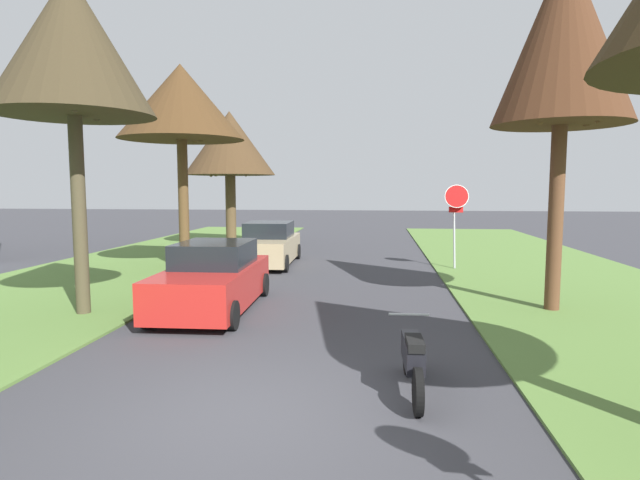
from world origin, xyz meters
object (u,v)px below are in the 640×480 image
(stop_sign_far, at_px, (456,208))
(parked_sedan_red, at_px, (213,279))
(street_tree_right_mid_a, at_px, (564,37))
(parked_motorcycle, at_px, (413,359))
(street_tree_left_mid_b, at_px, (181,103))
(street_tree_left_far, at_px, (230,144))
(street_tree_left_mid_a, at_px, (71,46))
(parked_sedan_tan, at_px, (269,245))

(stop_sign_far, bearing_deg, parked_sedan_red, -134.13)
(street_tree_right_mid_a, relative_size, parked_motorcycle, 3.93)
(street_tree_left_mid_b, bearing_deg, parked_motorcycle, -54.74)
(street_tree_left_far, xyz_separation_m, parked_sedan_red, (3.38, -13.16, -4.22))
(street_tree_left_mid_a, xyz_separation_m, street_tree_left_mid_b, (-0.11, 6.45, -0.16))
(stop_sign_far, height_order, street_tree_left_far, street_tree_left_far)
(street_tree_left_mid_b, bearing_deg, street_tree_left_mid_a, -88.99)
(street_tree_left_mid_a, xyz_separation_m, street_tree_left_far, (-0.64, 13.98, -0.90))
(street_tree_left_mid_a, height_order, parked_sedan_tan, street_tree_left_mid_a)
(street_tree_right_mid_a, xyz_separation_m, parked_motorcycle, (-3.51, -5.19, -5.63))
(street_tree_left_mid_b, relative_size, parked_sedan_red, 1.56)
(stop_sign_far, xyz_separation_m, street_tree_left_mid_a, (-9.21, -7.50, 3.70))
(street_tree_right_mid_a, xyz_separation_m, street_tree_left_mid_a, (-10.54, -1.53, -0.27))
(street_tree_left_mid_a, bearing_deg, parked_sedan_red, 16.84)
(street_tree_right_mid_a, bearing_deg, parked_sedan_red, -174.85)
(street_tree_left_far, distance_m, parked_motorcycle, 19.75)
(stop_sign_far, xyz_separation_m, parked_sedan_red, (-6.47, -6.67, -1.42))
(stop_sign_far, distance_m, street_tree_right_mid_a, 7.29)
(street_tree_left_mid_b, distance_m, parked_sedan_tan, 5.82)
(stop_sign_far, relative_size, street_tree_left_far, 0.45)
(parked_sedan_tan, bearing_deg, parked_motorcycle, -68.80)
(stop_sign_far, relative_size, street_tree_left_mid_b, 0.42)
(street_tree_right_mid_a, relative_size, parked_sedan_red, 1.81)
(parked_sedan_tan, xyz_separation_m, parked_motorcycle, (4.51, -11.63, -0.24))
(street_tree_right_mid_a, xyz_separation_m, street_tree_left_far, (-11.18, 12.45, -1.17))
(street_tree_left_mid_a, bearing_deg, stop_sign_far, 39.17)
(parked_sedan_red, height_order, parked_sedan_tan, same)
(street_tree_right_mid_a, height_order, parked_motorcycle, street_tree_right_mid_a)
(street_tree_left_mid_a, distance_m, parked_sedan_tan, 9.80)
(street_tree_left_mid_a, bearing_deg, street_tree_left_mid_b, 91.01)
(parked_sedan_red, xyz_separation_m, parked_motorcycle, (4.29, -4.48, -0.24))
(street_tree_right_mid_a, bearing_deg, stop_sign_far, 102.59)
(street_tree_left_mid_b, bearing_deg, street_tree_left_far, 94.01)
(parked_sedan_red, relative_size, parked_sedan_tan, 1.00)
(street_tree_left_mid_a, distance_m, parked_sedan_red, 5.86)
(stop_sign_far, distance_m, parked_motorcycle, 11.49)
(street_tree_left_far, bearing_deg, street_tree_left_mid_b, -85.99)
(street_tree_left_mid_a, height_order, parked_motorcycle, street_tree_left_mid_a)
(street_tree_left_mid_b, relative_size, parked_motorcycle, 3.38)
(street_tree_left_mid_b, xyz_separation_m, street_tree_left_far, (-0.53, 7.54, -0.74))
(street_tree_left_mid_a, relative_size, parked_sedan_tan, 1.65)
(street_tree_left_mid_a, xyz_separation_m, parked_motorcycle, (7.03, -3.66, -5.36))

